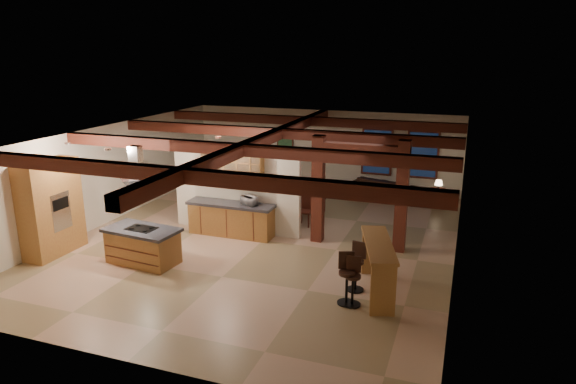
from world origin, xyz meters
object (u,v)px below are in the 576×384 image
Objects in this scene: kitchen_island at (143,245)px; sofa at (383,187)px; dining_table at (291,207)px; bar_counter at (378,259)px.

kitchen_island is 9.09m from sofa.
dining_table is (2.22, 4.62, -0.14)m from kitchen_island.
dining_table is 4.00m from sofa.
bar_counter reaches higher than kitchen_island.
sofa is (2.33, 3.26, 0.01)m from dining_table.
sofa is at bearing 98.40° from bar_counter.
kitchen_island is 5.12m from dining_table.
bar_counter is (3.45, -4.31, 0.46)m from dining_table.
bar_counter is at bearing -62.75° from dining_table.
dining_table is at bearing 70.24° from sofa.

